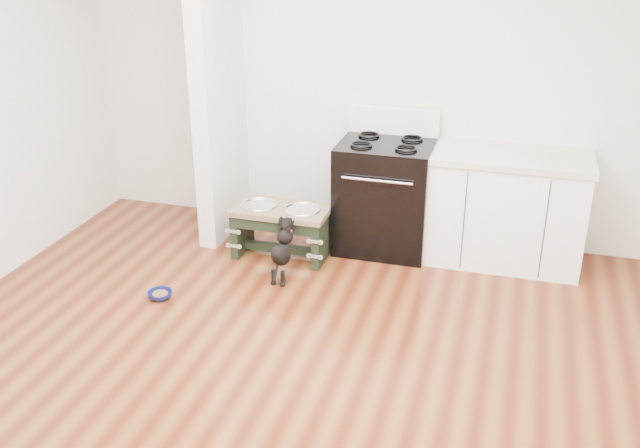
# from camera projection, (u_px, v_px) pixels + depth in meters

# --- Properties ---
(ground) EXTENTS (5.00, 5.00, 0.00)m
(ground) POSITION_uv_depth(u_px,v_px,m) (269.00, 389.00, 4.27)
(ground) COLOR #4C1D0D
(ground) RESTS_ON ground
(room_shell) EXTENTS (5.00, 5.00, 5.00)m
(room_shell) POSITION_uv_depth(u_px,v_px,m) (260.00, 128.00, 3.62)
(room_shell) COLOR silver
(room_shell) RESTS_ON ground
(partition_wall) EXTENTS (0.15, 0.80, 2.70)m
(partition_wall) POSITION_uv_depth(u_px,v_px,m) (218.00, 80.00, 5.88)
(partition_wall) COLOR silver
(partition_wall) RESTS_ON ground
(oven_range) EXTENTS (0.76, 0.69, 1.14)m
(oven_range) POSITION_uv_depth(u_px,v_px,m) (385.00, 194.00, 5.91)
(oven_range) COLOR black
(oven_range) RESTS_ON ground
(cabinet_run) EXTENTS (1.24, 0.64, 0.91)m
(cabinet_run) POSITION_uv_depth(u_px,v_px,m) (506.00, 209.00, 5.69)
(cabinet_run) COLOR white
(cabinet_run) RESTS_ON ground
(dog_feeder) EXTENTS (0.79, 0.42, 0.45)m
(dog_feeder) POSITION_uv_depth(u_px,v_px,m) (281.00, 222.00, 5.81)
(dog_feeder) COLOR black
(dog_feeder) RESTS_ON ground
(puppy) EXTENTS (0.14, 0.40, 0.48)m
(puppy) POSITION_uv_depth(u_px,v_px,m) (282.00, 247.00, 5.47)
(puppy) COLOR black
(puppy) RESTS_ON ground
(floor_bowl) EXTENTS (0.23, 0.23, 0.06)m
(floor_bowl) POSITION_uv_depth(u_px,v_px,m) (160.00, 295.00, 5.27)
(floor_bowl) COLOR navy
(floor_bowl) RESTS_ON ground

